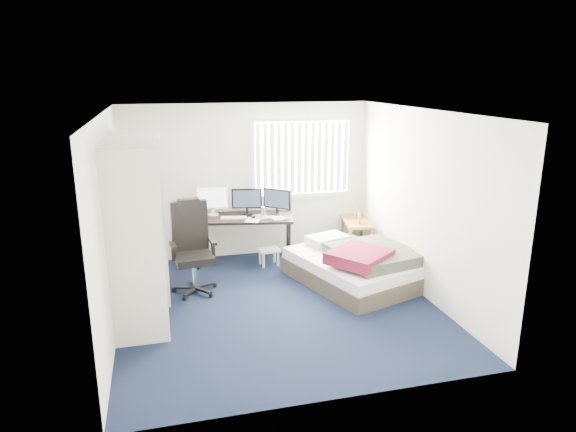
# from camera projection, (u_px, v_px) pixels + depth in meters

# --- Properties ---
(ground) EXTENTS (4.20, 4.20, 0.00)m
(ground) POSITION_uv_depth(u_px,v_px,m) (278.00, 305.00, 6.73)
(ground) COLOR black
(ground) RESTS_ON ground
(room_shell) EXTENTS (4.20, 4.20, 4.20)m
(room_shell) POSITION_uv_depth(u_px,v_px,m) (278.00, 193.00, 6.33)
(room_shell) COLOR silver
(room_shell) RESTS_ON ground
(window_assembly) EXTENTS (1.72, 0.09, 1.32)m
(window_assembly) POSITION_uv_depth(u_px,v_px,m) (302.00, 158.00, 8.43)
(window_assembly) COLOR white
(window_assembly) RESTS_ON ground
(closet) EXTENTS (0.64, 1.84, 2.22)m
(closet) POSITION_uv_depth(u_px,v_px,m) (139.00, 209.00, 6.22)
(closet) COLOR beige
(closet) RESTS_ON ground
(desk) EXTENTS (1.65, 1.00, 1.22)m
(desk) POSITION_uv_depth(u_px,v_px,m) (244.00, 214.00, 8.13)
(desk) COLOR black
(desk) RESTS_ON ground
(office_chair) EXTENTS (0.66, 0.66, 1.28)m
(office_chair) POSITION_uv_depth(u_px,v_px,m) (193.00, 257.00, 7.10)
(office_chair) COLOR black
(office_chair) RESTS_ON ground
(footstool) EXTENTS (0.35, 0.30, 0.27)m
(footstool) POSITION_uv_depth(u_px,v_px,m) (269.00, 253.00, 8.11)
(footstool) COLOR white
(footstool) RESTS_ON ground
(nightstand) EXTENTS (0.56, 0.90, 0.76)m
(nightstand) POSITION_uv_depth(u_px,v_px,m) (356.00, 224.00, 8.58)
(nightstand) COLOR brown
(nightstand) RESTS_ON ground
(bed) EXTENTS (1.87, 2.16, 0.61)m
(bed) POSITION_uv_depth(u_px,v_px,m) (356.00, 265.00, 7.41)
(bed) COLOR #3F372D
(bed) RESTS_ON ground
(pine_box) EXTENTS (0.47, 0.41, 0.29)m
(pine_box) POSITION_uv_depth(u_px,v_px,m) (148.00, 308.00, 6.31)
(pine_box) COLOR tan
(pine_box) RESTS_ON ground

